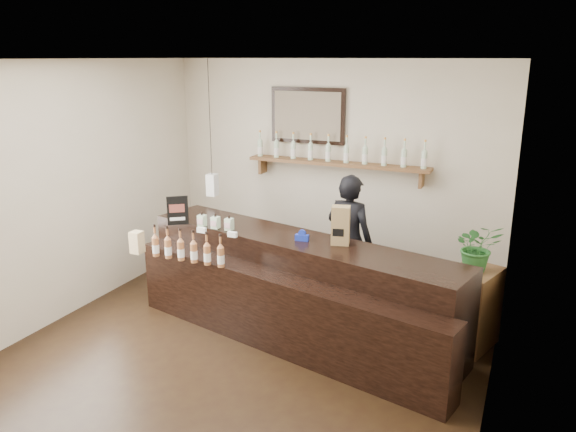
# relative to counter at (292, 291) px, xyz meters

# --- Properties ---
(ground) EXTENTS (5.00, 5.00, 0.00)m
(ground) POSITION_rel_counter_xyz_m (-0.25, -0.57, -0.48)
(ground) COLOR black
(ground) RESTS_ON ground
(room_shell) EXTENTS (5.00, 5.00, 5.00)m
(room_shell) POSITION_rel_counter_xyz_m (-0.25, -0.57, 1.23)
(room_shell) COLOR beige
(room_shell) RESTS_ON ground
(back_wall_decor) EXTENTS (2.66, 0.96, 1.69)m
(back_wall_decor) POSITION_rel_counter_xyz_m (-0.41, 1.81, 1.28)
(back_wall_decor) COLOR brown
(back_wall_decor) RESTS_ON ground
(counter) EXTENTS (3.68, 1.78, 1.18)m
(counter) POSITION_rel_counter_xyz_m (0.00, 0.00, 0.00)
(counter) COLOR black
(counter) RESTS_ON ground
(promo_sign) EXTENTS (0.20, 0.16, 0.33)m
(promo_sign) POSITION_rel_counter_xyz_m (-1.40, 0.04, 0.70)
(promo_sign) COLOR black
(promo_sign) RESTS_ON counter
(paper_bag) EXTENTS (0.21, 0.17, 0.39)m
(paper_bag) POSITION_rel_counter_xyz_m (0.47, 0.13, 0.73)
(paper_bag) COLOR olive
(paper_bag) RESTS_ON counter
(tape_dispenser) EXTENTS (0.14, 0.07, 0.12)m
(tape_dispenser) POSITION_rel_counter_xyz_m (0.08, 0.08, 0.58)
(tape_dispenser) COLOR #162A9E
(tape_dispenser) RESTS_ON counter
(side_cabinet) EXTENTS (0.56, 0.65, 0.81)m
(side_cabinet) POSITION_rel_counter_xyz_m (1.75, 0.49, -0.07)
(side_cabinet) COLOR brown
(side_cabinet) RESTS_ON ground
(potted_plant) EXTENTS (0.55, 0.51, 0.48)m
(potted_plant) POSITION_rel_counter_xyz_m (1.75, 0.49, 0.58)
(potted_plant) COLOR #296629
(potted_plant) RESTS_ON side_cabinet
(shopkeeper) EXTENTS (0.70, 0.52, 1.75)m
(shopkeeper) POSITION_rel_counter_xyz_m (0.30, 0.98, 0.40)
(shopkeeper) COLOR black
(shopkeeper) RESTS_ON ground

